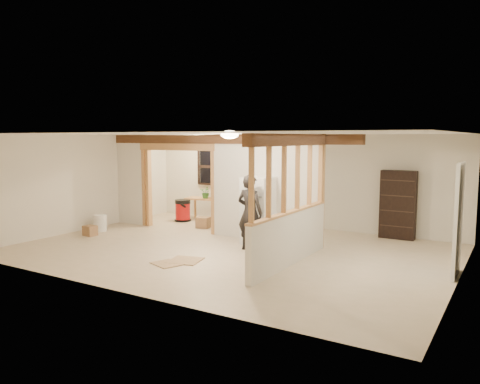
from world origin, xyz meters
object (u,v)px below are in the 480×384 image
Objects in this scene: woman at (250,213)px; shop_vac at (183,210)px; refrigerator at (258,211)px; work_table at (204,209)px; bookshelf at (398,205)px.

shop_vac is (-3.42, 2.04, -0.50)m from woman.
refrigerator reaches higher than shop_vac.
work_table is 0.64× the size of bookshelf.
work_table reaches higher than shop_vac.
refrigerator is 0.65m from woman.
bookshelf reaches higher than woman.
shop_vac is (-0.43, -0.46, -0.01)m from work_table.
woman is 2.56× the size of shop_vac.
woman reaches higher than refrigerator.
woman reaches higher than shop_vac.
woman is at bearing -130.92° from bookshelf.
woman is 1.00× the size of bookshelf.
woman is 3.76m from bookshelf.
work_table is 0.63m from shop_vac.
bookshelf is (5.46, 0.34, 0.49)m from work_table.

